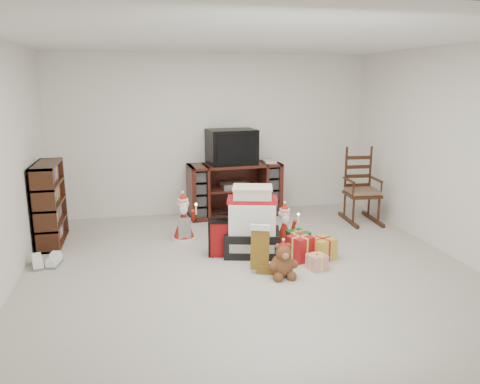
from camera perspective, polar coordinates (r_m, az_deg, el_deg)
The scene contains 13 objects.
room at distance 5.03m, azimuth 1.22°, elevation 3.82°, with size 5.01×5.01×2.51m.
tv_stand at distance 7.37m, azimuth -0.66°, elevation 0.29°, with size 1.48×0.61×0.83m.
bookshelf at distance 6.56m, azimuth -22.19°, elevation -1.49°, with size 0.29×0.87×1.07m.
rocking_chair at distance 7.32m, azimuth 14.45°, elevation -0.36°, with size 0.52×0.80×1.16m.
gift_pile at distance 5.72m, azimuth 1.50°, elevation -4.10°, with size 0.76×0.63×0.83m.
red_suitcase at distance 5.72m, azimuth -2.02°, elevation -5.56°, with size 0.37×0.24×0.53m.
stocking at distance 5.22m, azimuth 2.45°, elevation -6.89°, with size 0.26×0.11×0.55m, color #0D7D21, non-canonical shape.
teddy_bear at distance 5.14m, azimuth 5.21°, elevation -8.53°, with size 0.26×0.23×0.38m.
santa_figurine at distance 5.97m, azimuth 5.41°, elevation -4.75°, with size 0.30×0.28×0.61m.
mrs_claus_figurine at distance 6.30m, azimuth -6.89°, elevation -3.61°, with size 0.32×0.30×0.66m.
sneaker_pair at distance 5.89m, azimuth -22.58°, elevation -7.91°, with size 0.35×0.30×0.10m.
gift_cluster at distance 5.69m, azimuth 7.82°, elevation -6.94°, with size 0.52×0.80×0.24m.
crt_television at distance 7.26m, azimuth -1.03°, elevation 5.55°, with size 0.77×0.59×0.53m.
Camera 1 is at (-1.18, -4.82, 2.08)m, focal length 35.00 mm.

